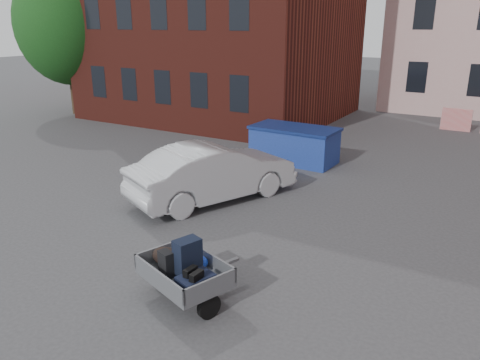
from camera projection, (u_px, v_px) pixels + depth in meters
The scene contains 6 objects.
ground at pixel (248, 242), 10.70m from camera, with size 120.00×120.00×0.00m, color #38383A.
far_building at pixel (167, 32), 37.00m from camera, with size 6.00×6.00×8.00m, color maroon.
tree at pixel (66, 14), 24.10m from camera, with size 5.28×5.28×8.30m.
trailer at pixel (184, 270), 8.29m from camera, with size 1.87×1.98×1.20m.
dumpster at pixel (294, 144), 16.67m from camera, with size 3.07×1.65×1.27m.
silver_car at pixel (213, 172), 13.05m from camera, with size 1.68×4.83×1.59m, color #BABDC2.
Camera 1 is at (4.78, -8.42, 4.77)m, focal length 35.00 mm.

